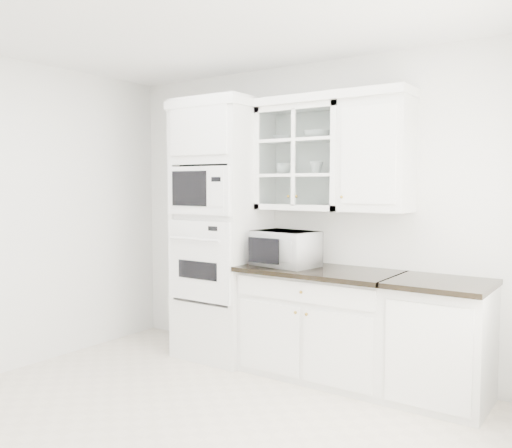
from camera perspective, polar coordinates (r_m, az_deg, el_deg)
The scene contains 13 objects.
ground at distance 3.85m, azimuth -8.23°, elevation -20.65°, with size 4.00×3.50×0.01m, color beige.
room_shell at distance 3.83m, azimuth -4.08°, elevation 6.56°, with size 4.00×3.50×2.70m.
oven_column at distance 5.08m, azimuth -3.67°, elevation -0.58°, with size 0.76×0.68×2.40m.
base_cabinet_run at distance 4.67m, azimuth 6.74°, elevation -10.21°, with size 1.32×0.67×0.92m.
extra_base_cabinet at distance 4.31m, azimuth 18.82°, elevation -11.63°, with size 0.72×0.67×0.92m.
upper_cabinet_glass at distance 4.77m, azimuth 4.99°, elevation 6.93°, with size 0.80×0.33×0.90m.
upper_cabinet_solid at distance 4.47m, azimuth 12.57°, elevation 7.03°, with size 0.55×0.33×0.90m, color white.
crown_molding at distance 4.85m, azimuth 3.77°, elevation 12.65°, with size 2.14×0.38×0.07m, color white.
countertop_microwave at distance 4.67m, azimuth 3.25°, elevation -2.57°, with size 0.52×0.44×0.30m, color white.
bowl_a at distance 4.89m, azimuth 3.02°, elevation 9.02°, with size 0.19×0.19×0.05m, color white.
bowl_b at distance 4.72m, azimuth 6.41°, elevation 9.32°, with size 0.22×0.22×0.07m, color white.
cup_a at distance 4.85m, azimuth 2.93°, elevation 5.82°, with size 0.13×0.13×0.10m, color white.
cup_b at distance 4.69m, azimuth 6.40°, elevation 5.90°, with size 0.11×0.11×0.11m, color white.
Camera 1 is at (2.39, -2.55, 1.62)m, focal length 38.00 mm.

